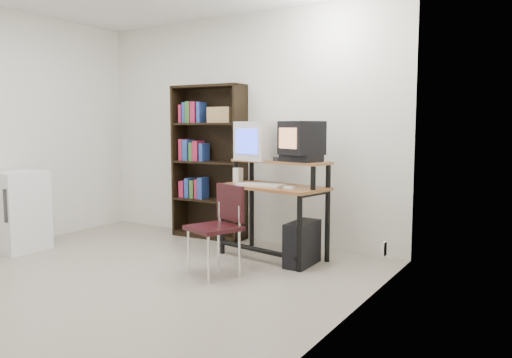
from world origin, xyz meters
The scene contains 17 objects.
floor centered at (0.00, 0.00, -0.01)m, with size 4.00×4.00×0.01m, color #A89D8B.
back_wall centered at (0.00, 2.00, 1.30)m, with size 4.00×0.01×2.60m, color white.
right_wall centered at (2.00, 0.00, 1.30)m, with size 0.01×4.00×2.60m, color white.
computer_desk centered at (0.77, 1.42, 0.67)m, with size 1.15×0.72×0.98m.
crt_monitor centered at (0.53, 1.58, 1.17)m, with size 0.52×0.52×0.40m.
vcr centered at (1.05, 1.46, 1.01)m, with size 0.36×0.26×0.08m, color black.
crt_tv centered at (1.05, 1.46, 1.21)m, with size 0.45×0.45×0.33m.
cd_spindle centered at (0.81, 1.44, 0.99)m, with size 0.12×0.12×0.05m, color #26262B.
keyboard centered at (0.68, 1.32, 0.74)m, with size 0.47×0.21×0.04m, color beige.
mousepad centered at (1.01, 1.27, 0.72)m, with size 0.22×0.18×0.01m, color black.
mouse centered at (1.02, 1.27, 0.74)m, with size 0.10×0.06×0.03m, color white.
desk_speaker centered at (0.31, 1.46, 0.80)m, with size 0.08×0.07×0.17m, color beige.
pc_tower centered at (1.15, 1.31, 0.21)m, with size 0.20×0.45×0.42m, color black.
school_chair centered at (0.65, 0.65, 0.49)m, with size 0.51×0.51×0.80m.
bookshelf centered at (-0.36, 1.86, 0.93)m, with size 0.91×0.34×1.81m.
mini_fridge centered at (-1.72, 0.24, 0.42)m, with size 0.51×0.52×0.85m.
wall_outlet centered at (1.99, 1.15, 0.30)m, with size 0.02×0.08×0.12m, color beige.
Camera 1 is at (3.22, -2.91, 1.32)m, focal length 35.00 mm.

